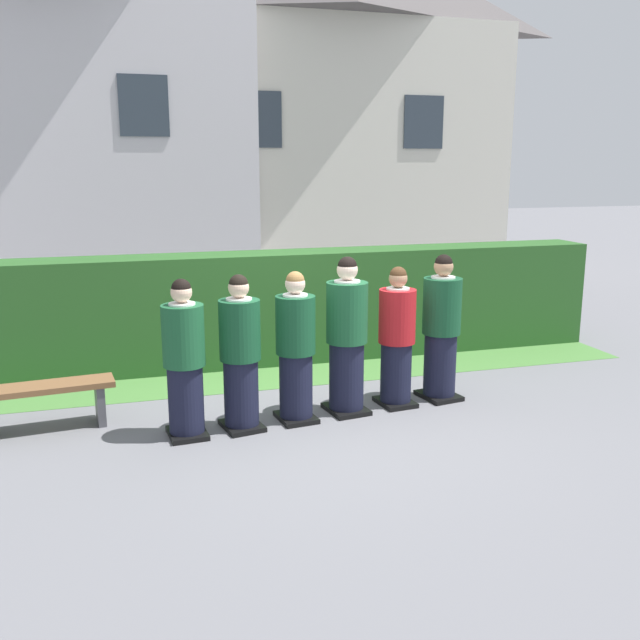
% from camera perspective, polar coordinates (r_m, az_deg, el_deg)
% --- Properties ---
extents(ground_plane, '(60.00, 60.00, 0.00)m').
position_cam_1_polar(ground_plane, '(7.66, 0.00, -7.69)').
color(ground_plane, slate).
extents(student_front_row_0, '(0.41, 0.48, 1.58)m').
position_cam_1_polar(student_front_row_0, '(7.00, -10.87, -3.42)').
color(student_front_row_0, black).
rests_on(student_front_row_0, ground).
extents(student_front_row_1, '(0.45, 0.54, 1.59)m').
position_cam_1_polar(student_front_row_1, '(7.12, -6.44, -2.96)').
color(student_front_row_1, black).
rests_on(student_front_row_1, ground).
extents(student_front_row_2, '(0.42, 0.52, 1.58)m').
position_cam_1_polar(student_front_row_2, '(7.31, -1.97, -2.50)').
color(student_front_row_2, black).
rests_on(student_front_row_2, ground).
extents(student_front_row_3, '(0.46, 0.56, 1.70)m').
position_cam_1_polar(student_front_row_3, '(7.54, 2.17, -1.57)').
color(student_front_row_3, black).
rests_on(student_front_row_3, ground).
extents(student_in_red_blazer, '(0.41, 0.48, 1.56)m').
position_cam_1_polar(student_in_red_blazer, '(7.82, 6.20, -1.64)').
color(student_in_red_blazer, black).
rests_on(student_in_red_blazer, ground).
extents(student_front_row_5, '(0.46, 0.53, 1.66)m').
position_cam_1_polar(student_front_row_5, '(8.10, 9.74, -0.88)').
color(student_front_row_5, black).
rests_on(student_front_row_5, ground).
extents(hedge, '(9.28, 0.70, 1.48)m').
position_cam_1_polar(hedge, '(9.56, -3.84, 1.03)').
color(hedge, '#285623').
rests_on(hedge, ground).
extents(school_building_main, '(8.27, 4.51, 8.25)m').
position_cam_1_polar(school_building_main, '(16.14, -21.04, 17.43)').
color(school_building_main, silver).
rests_on(school_building_main, ground).
extents(school_building_annex, '(8.42, 3.51, 8.01)m').
position_cam_1_polar(school_building_annex, '(16.83, 0.12, 17.58)').
color(school_building_annex, beige).
rests_on(school_building_annex, ground).
extents(wooden_bench, '(1.43, 0.50, 0.48)m').
position_cam_1_polar(wooden_bench, '(7.67, -21.47, -5.80)').
color(wooden_bench, brown).
rests_on(wooden_bench, ground).
extents(lawn_strip, '(9.28, 0.90, 0.01)m').
position_cam_1_polar(lawn_strip, '(8.98, -2.64, -4.57)').
color(lawn_strip, '#477A38').
rests_on(lawn_strip, ground).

